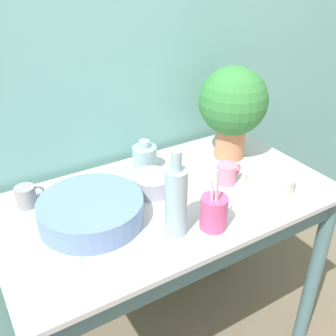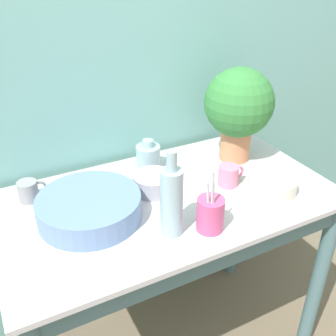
{
  "view_description": "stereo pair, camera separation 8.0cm",
  "coord_description": "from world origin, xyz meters",
  "px_view_note": "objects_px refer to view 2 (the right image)",
  "views": [
    {
      "loc": [
        -0.62,
        -0.68,
        1.66
      ],
      "look_at": [
        0.0,
        0.34,
        0.98
      ],
      "focal_mm": 42.0,
      "sensor_mm": 36.0,
      "label": 1
    },
    {
      "loc": [
        -0.55,
        -0.72,
        1.66
      ],
      "look_at": [
        0.0,
        0.34,
        0.98
      ],
      "focal_mm": 42.0,
      "sensor_mm": 36.0,
      "label": 2
    }
  ],
  "objects_px": {
    "mug_grey": "(29,191)",
    "utensil_cup": "(210,214)",
    "mug_pink": "(229,175)",
    "bowl_small_cream": "(272,185)",
    "bowl_wash_large": "(89,208)",
    "potted_plant": "(239,106)",
    "bowl_small_steel": "(153,183)",
    "bottle_short": "(148,157)",
    "bottle_tall": "(172,201)"
  },
  "relations": [
    {
      "from": "potted_plant",
      "to": "bottle_tall",
      "type": "relative_size",
      "value": 1.34
    },
    {
      "from": "bottle_short",
      "to": "potted_plant",
      "type": "bearing_deg",
      "value": -13.71
    },
    {
      "from": "bowl_wash_large",
      "to": "mug_pink",
      "type": "distance_m",
      "value": 0.53
    },
    {
      "from": "mug_pink",
      "to": "bowl_wash_large",
      "type": "bearing_deg",
      "value": 175.82
    },
    {
      "from": "potted_plant",
      "to": "bowl_wash_large",
      "type": "distance_m",
      "value": 0.72
    },
    {
      "from": "bowl_wash_large",
      "to": "bowl_small_cream",
      "type": "xyz_separation_m",
      "value": [
        0.65,
        -0.15,
        -0.01
      ]
    },
    {
      "from": "bottle_tall",
      "to": "utensil_cup",
      "type": "height_order",
      "value": "bottle_tall"
    },
    {
      "from": "bowl_wash_large",
      "to": "bowl_small_steel",
      "type": "relative_size",
      "value": 2.31
    },
    {
      "from": "bowl_wash_large",
      "to": "mug_pink",
      "type": "bearing_deg",
      "value": -4.18
    },
    {
      "from": "potted_plant",
      "to": "bowl_wash_large",
      "type": "relative_size",
      "value": 1.13
    },
    {
      "from": "bottle_tall",
      "to": "mug_pink",
      "type": "xyz_separation_m",
      "value": [
        0.33,
        0.15,
        -0.08
      ]
    },
    {
      "from": "bottle_tall",
      "to": "bottle_short",
      "type": "height_order",
      "value": "bottle_tall"
    },
    {
      "from": "bowl_small_steel",
      "to": "utensil_cup",
      "type": "height_order",
      "value": "utensil_cup"
    },
    {
      "from": "potted_plant",
      "to": "mug_pink",
      "type": "xyz_separation_m",
      "value": [
        -0.15,
        -0.17,
        -0.2
      ]
    },
    {
      "from": "mug_grey",
      "to": "utensil_cup",
      "type": "height_order",
      "value": "utensil_cup"
    },
    {
      "from": "bottle_short",
      "to": "bowl_small_cream",
      "type": "xyz_separation_m",
      "value": [
        0.33,
        -0.37,
        -0.02
      ]
    },
    {
      "from": "potted_plant",
      "to": "bowl_small_cream",
      "type": "distance_m",
      "value": 0.35
    },
    {
      "from": "mug_pink",
      "to": "mug_grey",
      "type": "xyz_separation_m",
      "value": [
        -0.69,
        0.24,
        -0.0
      ]
    },
    {
      "from": "bottle_tall",
      "to": "mug_grey",
      "type": "distance_m",
      "value": 0.54
    },
    {
      "from": "potted_plant",
      "to": "bottle_short",
      "type": "bearing_deg",
      "value": 166.29
    },
    {
      "from": "bottle_tall",
      "to": "bowl_small_steel",
      "type": "height_order",
      "value": "bottle_tall"
    },
    {
      "from": "bottle_tall",
      "to": "bottle_short",
      "type": "bearing_deg",
      "value": 75.08
    },
    {
      "from": "bottle_short",
      "to": "mug_grey",
      "type": "bearing_deg",
      "value": -178.46
    },
    {
      "from": "mug_grey",
      "to": "bowl_small_steel",
      "type": "height_order",
      "value": "mug_grey"
    },
    {
      "from": "potted_plant",
      "to": "mug_pink",
      "type": "bearing_deg",
      "value": -131.39
    },
    {
      "from": "bottle_short",
      "to": "utensil_cup",
      "type": "bearing_deg",
      "value": -88.87
    },
    {
      "from": "potted_plant",
      "to": "bowl_small_cream",
      "type": "bearing_deg",
      "value": -96.04
    },
    {
      "from": "bowl_small_steel",
      "to": "bowl_small_cream",
      "type": "relative_size",
      "value": 0.84
    },
    {
      "from": "potted_plant",
      "to": "bottle_short",
      "type": "relative_size",
      "value": 3.07
    },
    {
      "from": "utensil_cup",
      "to": "mug_pink",
      "type": "bearing_deg",
      "value": 42.94
    },
    {
      "from": "bowl_small_steel",
      "to": "utensil_cup",
      "type": "bearing_deg",
      "value": -77.32
    },
    {
      "from": "bottle_tall",
      "to": "potted_plant",
      "type": "bearing_deg",
      "value": 34.02
    },
    {
      "from": "bowl_small_cream",
      "to": "utensil_cup",
      "type": "relative_size",
      "value": 0.8
    },
    {
      "from": "mug_grey",
      "to": "utensil_cup",
      "type": "relative_size",
      "value": 0.45
    },
    {
      "from": "potted_plant",
      "to": "utensil_cup",
      "type": "bearing_deg",
      "value": -134.59
    },
    {
      "from": "bowl_wash_large",
      "to": "mug_grey",
      "type": "height_order",
      "value": "bowl_wash_large"
    },
    {
      "from": "mug_pink",
      "to": "bowl_small_cream",
      "type": "xyz_separation_m",
      "value": [
        0.12,
        -0.11,
        -0.01
      ]
    },
    {
      "from": "bowl_wash_large",
      "to": "mug_pink",
      "type": "height_order",
      "value": "bowl_wash_large"
    },
    {
      "from": "bowl_wash_large",
      "to": "mug_grey",
      "type": "distance_m",
      "value": 0.26
    },
    {
      "from": "bottle_tall",
      "to": "bottle_short",
      "type": "relative_size",
      "value": 2.29
    },
    {
      "from": "bottle_short",
      "to": "utensil_cup",
      "type": "relative_size",
      "value": 0.57
    },
    {
      "from": "mug_pink",
      "to": "utensil_cup",
      "type": "bearing_deg",
      "value": -137.06
    },
    {
      "from": "mug_pink",
      "to": "mug_grey",
      "type": "height_order",
      "value": "mug_pink"
    },
    {
      "from": "bowl_small_steel",
      "to": "utensil_cup",
      "type": "distance_m",
      "value": 0.29
    },
    {
      "from": "mug_grey",
      "to": "bowl_small_steel",
      "type": "distance_m",
      "value": 0.44
    },
    {
      "from": "mug_pink",
      "to": "utensil_cup",
      "type": "height_order",
      "value": "utensil_cup"
    },
    {
      "from": "mug_grey",
      "to": "bowl_small_steel",
      "type": "relative_size",
      "value": 0.68
    },
    {
      "from": "bottle_tall",
      "to": "mug_grey",
      "type": "relative_size",
      "value": 2.87
    },
    {
      "from": "mug_grey",
      "to": "bowl_small_steel",
      "type": "xyz_separation_m",
      "value": [
        0.42,
        -0.15,
        -0.0
      ]
    },
    {
      "from": "mug_grey",
      "to": "utensil_cup",
      "type": "xyz_separation_m",
      "value": [
        0.48,
        -0.44,
        0.02
      ]
    }
  ]
}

